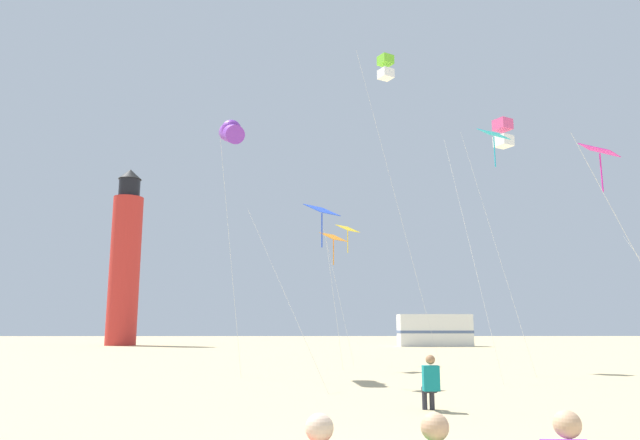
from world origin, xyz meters
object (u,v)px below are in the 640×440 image
kite_diamond_gold (347,233)px  kite_diamond_cyan (492,143)px  kite_box_lime (386,68)px  rv_van_white (434,330)px  kite_diamond_magenta (602,158)px  kite_diamond_orange (333,241)px  kite_diamond_blue (320,216)px  kite_box_rainbow (503,134)px  kite_flyer_standing (430,381)px  lighthouse_distant (125,261)px  kite_tube_violet (231,132)px

kite_diamond_gold → kite_diamond_cyan: (4.66, -8.48, 1.89)m
kite_box_lime → rv_van_white: size_ratio=2.24×
kite_diamond_magenta → kite_diamond_cyan: bearing=111.5°
kite_diamond_cyan → kite_diamond_orange: bearing=137.6°
kite_diamond_blue → kite_box_rainbow: kite_box_rainbow is taller
kite_diamond_cyan → kite_diamond_magenta: (1.67, -4.23, -1.77)m
kite_flyer_standing → kite_diamond_gold: kite_diamond_gold is taller
kite_diamond_magenta → kite_diamond_blue: kite_diamond_magenta is taller
lighthouse_distant → rv_van_white: bearing=-5.4°
kite_diamond_gold → kite_diamond_cyan: size_ratio=0.77×
kite_diamond_orange → kite_diamond_blue: (-0.65, -6.56, -0.13)m
kite_diamond_gold → lighthouse_distant: bearing=125.5°
kite_diamond_magenta → rv_van_white: (2.83, 37.29, -4.97)m
kite_flyer_standing → kite_diamond_blue: kite_diamond_blue is taller
kite_flyer_standing → kite_box_lime: kite_box_lime is taller
kite_diamond_gold → kite_diamond_blue: 10.21m
kite_tube_violet → kite_box_lime: bearing=35.5°
kite_diamond_orange → kite_box_lime: bearing=28.5°
kite_box_lime → kite_diamond_blue: (-3.23, -7.96, -8.69)m
kite_flyer_standing → kite_diamond_magenta: size_ratio=0.17×
kite_diamond_gold → kite_diamond_cyan: kite_diamond_cyan is taller
kite_diamond_orange → kite_diamond_cyan: (5.46, -4.99, 2.80)m
kite_box_lime → kite_diamond_blue: bearing=-112.1°
kite_box_lime → kite_tube_violet: 9.44m
kite_diamond_orange → lighthouse_distant: size_ratio=0.34×
kite_box_rainbow → kite_diamond_blue: bearing=-149.2°
kite_box_rainbow → kite_tube_violet: (-10.85, -1.20, -0.41)m
kite_diamond_gold → kite_diamond_orange: (-0.80, -3.49, -0.91)m
kite_diamond_gold → kite_diamond_blue: kite_diamond_gold is taller
kite_diamond_blue → kite_diamond_cyan: bearing=14.5°
kite_box_rainbow → kite_diamond_magenta: bearing=-87.7°
kite_tube_violet → rv_van_white: size_ratio=1.51×
kite_diamond_magenta → kite_box_rainbow: size_ratio=0.68×
kite_diamond_gold → kite_diamond_cyan: bearing=-61.2°
kite_diamond_blue → kite_box_rainbow: size_ratio=0.56×
kite_diamond_cyan → kite_diamond_magenta: kite_diamond_cyan is taller
kite_diamond_magenta → kite_diamond_blue: (-7.77, 2.65, -1.15)m
rv_van_white → kite_diamond_magenta: bearing=-95.3°
kite_diamond_gold → kite_box_rainbow: (6.04, -5.59, 3.22)m
kite_diamond_gold → kite_box_lime: bearing=-49.5°
kite_diamond_cyan → kite_box_lime: kite_box_lime is taller
kite_diamond_orange → kite_tube_violet: kite_tube_violet is taller
rv_van_white → kite_diamond_cyan: bearing=-98.7°
kite_box_rainbow → rv_van_white: bearing=84.1°
kite_diamond_orange → kite_diamond_magenta: bearing=-52.3°
kite_flyer_standing → kite_diamond_gold: bearing=-87.8°
kite_diamond_gold → kite_diamond_orange: 3.70m
kite_diamond_gold → kite_tube_violet: bearing=-125.3°
kite_flyer_standing → kite_box_lime: size_ratio=0.08×
kite_flyer_standing → kite_diamond_magenta: (5.52, 2.83, 5.74)m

